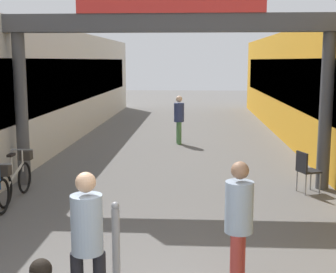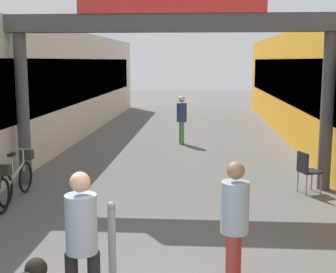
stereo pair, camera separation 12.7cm
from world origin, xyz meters
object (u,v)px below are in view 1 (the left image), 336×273
pedestrian_with_dog (87,237)px  cafe_chair_black_nearer (306,168)px  bicycle_silver_farthest (17,178)px  bollard_post_metal (116,243)px  pedestrian_carrying_crate (179,117)px  pedestrian_companion (239,219)px

pedestrian_with_dog → cafe_chair_black_nearer: size_ratio=1.86×
pedestrian_with_dog → bicycle_silver_farthest: bearing=119.4°
bollard_post_metal → cafe_chair_black_nearer: (3.32, 4.35, -0.01)m
pedestrian_carrying_crate → bollard_post_metal: size_ratio=1.50×
pedestrian_carrying_crate → cafe_chair_black_nearer: pedestrian_carrying_crate is taller
pedestrian_with_dog → pedestrian_companion: size_ratio=1.02×
pedestrian_companion → bollard_post_metal: size_ratio=1.50×
pedestrian_carrying_crate → bicycle_silver_farthest: 7.21m
pedestrian_carrying_crate → cafe_chair_black_nearer: 6.44m
cafe_chair_black_nearer → pedestrian_carrying_crate: bearing=116.7°
pedestrian_with_dog → pedestrian_carrying_crate: size_ratio=1.02×
pedestrian_companion → cafe_chair_black_nearer: (1.82, 4.41, -0.38)m
pedestrian_companion → bollard_post_metal: pedestrian_companion is taller
pedestrian_companion → pedestrian_carrying_crate: (-1.07, 10.16, 0.00)m
pedestrian_companion → cafe_chair_black_nearer: bearing=67.6°
bicycle_silver_farthest → bollard_post_metal: bearing=-53.6°
pedestrian_carrying_crate → bicycle_silver_farthest: (-3.07, -6.51, -0.49)m
pedestrian_with_dog → cafe_chair_black_nearer: bearing=55.9°
pedestrian_carrying_crate → pedestrian_companion: bearing=-84.0°
bollard_post_metal → cafe_chair_black_nearer: bearing=52.6°
pedestrian_companion → bicycle_silver_farthest: size_ratio=0.96×
bicycle_silver_farthest → bollard_post_metal: (2.64, -3.58, 0.11)m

